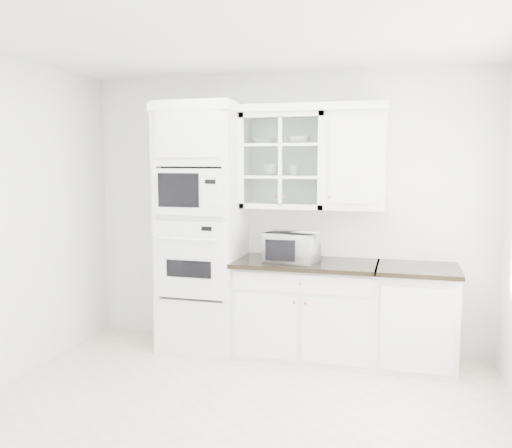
% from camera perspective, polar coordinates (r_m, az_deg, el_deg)
% --- Properties ---
extents(ground, '(4.00, 3.50, 0.01)m').
position_cam_1_polar(ground, '(4.11, -2.71, -20.02)').
color(ground, beige).
rests_on(ground, ground).
extents(room_shell, '(4.00, 3.50, 2.70)m').
position_cam_1_polar(room_shell, '(4.08, -0.96, 5.68)').
color(room_shell, white).
rests_on(room_shell, ground).
extents(oven_column, '(0.76, 0.68, 2.40)m').
position_cam_1_polar(oven_column, '(5.30, -5.73, -0.42)').
color(oven_column, white).
rests_on(oven_column, ground).
extents(base_cabinet_run, '(1.32, 0.67, 0.92)m').
position_cam_1_polar(base_cabinet_run, '(5.20, 5.27, -8.84)').
color(base_cabinet_run, white).
rests_on(base_cabinet_run, ground).
extents(extra_base_cabinet, '(0.72, 0.67, 0.92)m').
position_cam_1_polar(extra_base_cabinet, '(5.13, 16.49, -9.31)').
color(extra_base_cabinet, white).
rests_on(extra_base_cabinet, ground).
extents(upper_cabinet_glass, '(0.80, 0.33, 0.90)m').
position_cam_1_polar(upper_cabinet_glass, '(5.19, 2.97, 6.65)').
color(upper_cabinet_glass, white).
rests_on(upper_cabinet_glass, room_shell).
extents(upper_cabinet_solid, '(0.55, 0.33, 0.90)m').
position_cam_1_polar(upper_cabinet_solid, '(5.09, 10.46, 6.55)').
color(upper_cabinet_solid, white).
rests_on(upper_cabinet_solid, room_shell).
extents(crown_molding, '(2.14, 0.38, 0.07)m').
position_cam_1_polar(crown_molding, '(5.22, 1.79, 11.99)').
color(crown_molding, white).
rests_on(crown_molding, room_shell).
extents(countertop_microwave, '(0.53, 0.46, 0.27)m').
position_cam_1_polar(countertop_microwave, '(5.05, 3.84, -2.41)').
color(countertop_microwave, white).
rests_on(countertop_microwave, base_cabinet_run).
extents(bowl_a, '(0.24, 0.24, 0.06)m').
position_cam_1_polar(bowl_a, '(5.26, 0.81, 8.71)').
color(bowl_a, white).
rests_on(bowl_a, upper_cabinet_glass).
extents(bowl_b, '(0.24, 0.24, 0.07)m').
position_cam_1_polar(bowl_b, '(5.16, 4.48, 8.80)').
color(bowl_b, white).
rests_on(bowl_b, upper_cabinet_glass).
extents(cup_a, '(0.18, 0.18, 0.11)m').
position_cam_1_polar(cup_a, '(5.21, 1.62, 5.73)').
color(cup_a, white).
rests_on(cup_a, upper_cabinet_glass).
extents(cup_b, '(0.11, 0.11, 0.10)m').
position_cam_1_polar(cup_b, '(5.17, 3.96, 5.67)').
color(cup_b, white).
rests_on(cup_b, upper_cabinet_glass).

